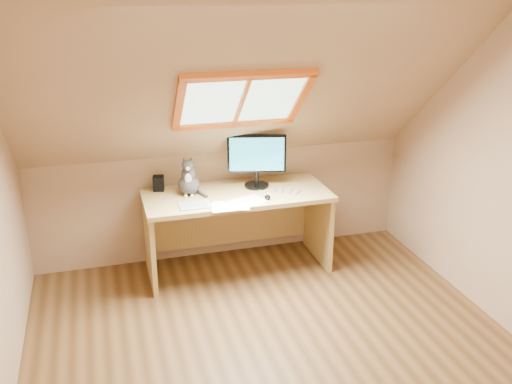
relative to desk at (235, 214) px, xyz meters
name	(u,v)px	position (x,y,z in m)	size (l,w,h in m)	color
ground	(281,359)	(-0.04, -1.45, -0.51)	(3.50, 3.50, 0.00)	brown
room_shell	(290,169)	(-0.04, -1.54, 0.92)	(3.52, 3.52, 2.41)	tan
desk	(235,214)	(0.00, 0.00, 0.00)	(1.62, 0.71, 0.74)	tan
monitor	(257,157)	(0.21, 0.03, 0.50)	(0.51, 0.22, 0.48)	black
cat	(189,180)	(-0.40, 0.02, 0.35)	(0.23, 0.26, 0.35)	#45413D
desk_speaker	(158,183)	(-0.64, 0.18, 0.29)	(0.09, 0.09, 0.13)	black
graphics_tablet	(195,205)	(-0.40, -0.27, 0.23)	(0.26, 0.18, 0.01)	#B2B2B7
mouse	(268,197)	(0.22, -0.28, 0.24)	(0.05, 0.09, 0.03)	black
papers	(238,204)	(-0.05, -0.33, 0.23)	(0.35, 0.30, 0.01)	white
cables	(277,193)	(0.33, -0.19, 0.23)	(0.51, 0.26, 0.01)	silver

